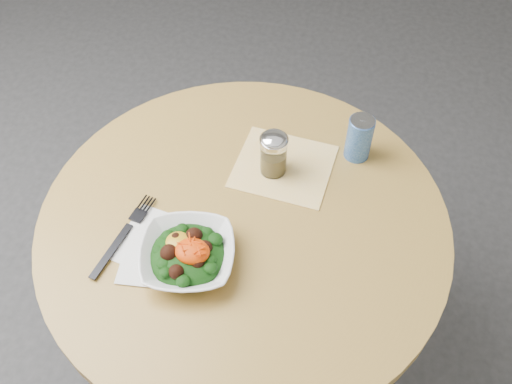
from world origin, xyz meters
TOP-DOWN VIEW (x-y plane):
  - ground at (0.00, 0.00)m, footprint 6.00×6.00m
  - table at (0.00, 0.00)m, footprint 0.90×0.90m
  - cloth_napkin at (0.06, 0.16)m, footprint 0.24×0.22m
  - paper_napkins at (-0.16, -0.12)m, footprint 0.19×0.20m
  - salad_bowl at (-0.09, -0.13)m, footprint 0.23×0.23m
  - fork at (-0.24, -0.09)m, footprint 0.07×0.23m
  - spice_shaker at (0.04, 0.15)m, footprint 0.06×0.06m
  - beverage_can at (0.22, 0.24)m, footprint 0.06×0.06m

SIDE VIEW (x-z plane):
  - ground at x=0.00m, z-range 0.00..0.00m
  - table at x=0.00m, z-range 0.18..0.93m
  - cloth_napkin at x=0.06m, z-range 0.75..0.75m
  - paper_napkins at x=-0.16m, z-range 0.75..0.75m
  - fork at x=-0.24m, z-range 0.75..0.76m
  - salad_bowl at x=-0.09m, z-range 0.74..0.81m
  - beverage_can at x=0.22m, z-range 0.75..0.86m
  - spice_shaker at x=0.04m, z-range 0.75..0.87m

